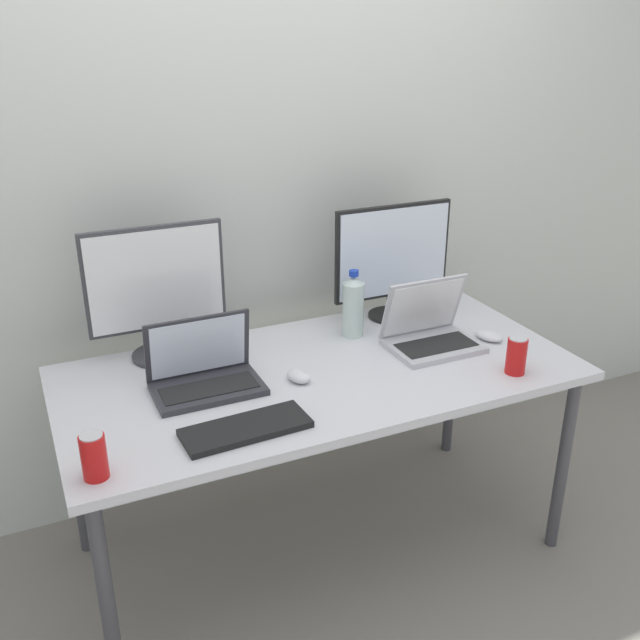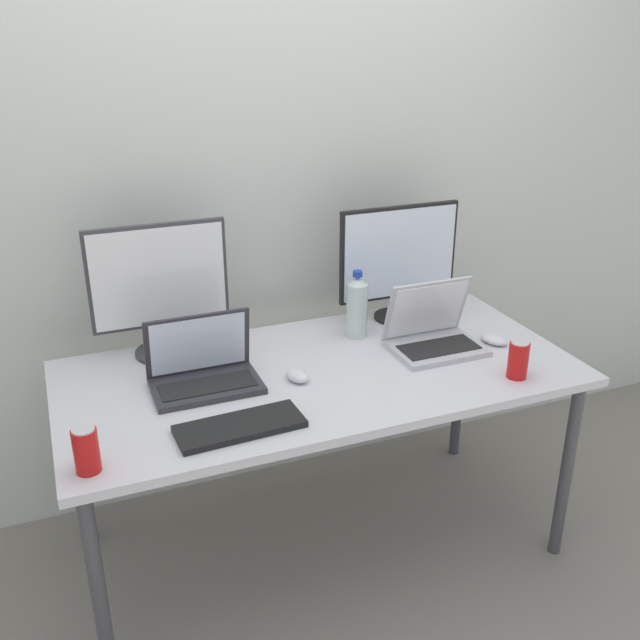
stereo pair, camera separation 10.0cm
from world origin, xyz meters
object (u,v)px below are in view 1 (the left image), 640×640
Objects in this scene: laptop_silver at (204,372)px; keyboard_main at (246,428)px; soda_can_by_laptop at (94,456)px; laptop_secondary at (429,331)px; monitor_left at (156,288)px; mouse_by_keyboard at (298,376)px; work_desk at (320,385)px; soda_can_near_keyboard at (516,356)px; mouse_by_laptop at (489,336)px; monitor_center at (393,257)px; water_bottle at (353,306)px.

laptop_silver is 0.31m from keyboard_main.
laptop_secondary is at bearing 14.98° from soda_can_by_laptop.
monitor_left is at bearing 104.61° from laptop_silver.
monitor_left is 0.56m from mouse_by_keyboard.
work_desk is 13.57× the size of soda_can_near_keyboard.
monitor_left reaches higher than soda_can_near_keyboard.
monitor_left is at bearing 149.66° from soda_can_near_keyboard.
laptop_secondary is at bearing 1.61° from work_desk.
mouse_by_laptop is (0.66, -0.04, 0.07)m from work_desk.
keyboard_main is at bearing 170.60° from mouse_by_laptop.
soda_can_by_laptop is at bearing -176.25° from keyboard_main.
monitor_center is 1.89× the size of water_bottle.
mouse_by_keyboard is at bearing 37.64° from keyboard_main.
soda_can_by_laptop is (-0.32, -0.63, -0.19)m from monitor_left.
laptop_silver is 1.08× the size of laptop_secondary.
water_bottle reaches higher than laptop_silver.
monitor_center is 5.25× the size of mouse_by_keyboard.
soda_can_near_keyboard is (0.93, -0.03, 0.05)m from keyboard_main.
monitor_left is 3.70× the size of soda_can_near_keyboard.
work_desk is at bearing 21.92° from soda_can_by_laptop.
water_bottle is at bearing 137.35° from laptop_secondary.
mouse_by_laptop is at bearing -3.57° from work_desk.
soda_can_by_laptop is at bearing 168.90° from mouse_by_laptop.
work_desk is at bearing -146.03° from monitor_center.
soda_can_by_laptop is at bearing -165.02° from laptop_secondary.
keyboard_main is 1.45× the size of water_bottle.
soda_can_near_keyboard is (1.03, -0.60, -0.19)m from monitor_left.
monitor_center is 0.63m from soda_can_near_keyboard.
laptop_silver is at bearing -162.74° from monitor_center.
laptop_secondary is 0.23m from mouse_by_laptop.
keyboard_main is at bearing 6.50° from soda_can_by_laptop.
monitor_left is 4.45× the size of mouse_by_laptop.
monitor_left reaches higher than laptop_silver.
water_bottle is at bearing 36.17° from keyboard_main.
mouse_by_laptop is at bearing -13.36° from laptop_secondary.
soda_can_by_laptop reaches higher than work_desk.
soda_can_by_laptop is (-0.77, -0.31, 0.12)m from work_desk.
mouse_by_keyboard is 0.72m from soda_can_by_laptop.
laptop_secondary is (0.89, -0.30, -0.20)m from monitor_left.
monitor_left is 1.49× the size of laptop_secondary.
monitor_center is at bearing 26.60° from soda_can_by_laptop.
soda_can_by_laptop is (-1.35, -0.02, 0.00)m from soda_can_near_keyboard.
laptop_secondary is (-0.00, -0.28, -0.19)m from monitor_center.
mouse_by_keyboard reaches higher than work_desk.
soda_can_by_laptop reaches higher than mouse_by_laptop.
keyboard_main is 0.43m from soda_can_by_laptop.
laptop_secondary is (0.43, 0.01, 0.11)m from work_desk.
monitor_center is (0.89, -0.02, -0.01)m from monitor_left.
laptop_silver is (-0.38, 0.04, 0.11)m from work_desk.
laptop_secondary is at bearing -90.91° from monitor_center.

